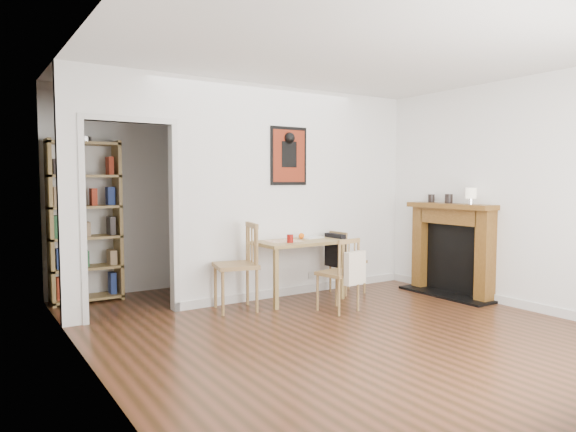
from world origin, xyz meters
TOP-DOWN VIEW (x-y plane):
  - ground at (0.00, 0.00)m, footprint 5.20×5.20m
  - room_shell at (0.10, 1.34)m, footprint 5.20×5.20m
  - dining_table at (0.37, 1.10)m, footprint 1.06×0.68m
  - chair_left at (-0.50, 1.04)m, footprint 0.59×0.59m
  - chair_right at (1.11, 1.06)m, footprint 0.46×0.41m
  - chair_front at (0.44, 0.38)m, footprint 0.48×0.52m
  - bookshelf at (-1.80, 2.40)m, footprint 0.81×0.32m
  - fireplace at (2.16, 0.25)m, footprint 0.45×1.25m
  - red_glass at (0.17, 0.95)m, footprint 0.07×0.07m
  - orange_fruit at (0.50, 1.20)m, footprint 0.07×0.07m
  - placemat at (0.18, 1.11)m, footprint 0.42×0.33m
  - notebook at (0.64, 1.20)m, footprint 0.31×0.25m
  - mantel_lamp at (2.08, -0.07)m, footprint 0.13×0.13m
  - ceramic_jar_a at (2.14, 0.30)m, footprint 0.10×0.10m
  - ceramic_jar_b at (2.17, 0.61)m, footprint 0.08×0.08m

SIDE VIEW (x-z plane):
  - ground at x=0.00m, z-range 0.00..0.00m
  - chair_right at x=1.11m, z-range 0.01..0.82m
  - chair_front at x=0.44m, z-range 0.01..0.83m
  - chair_left at x=-0.50m, z-range 0.00..0.98m
  - fireplace at x=2.16m, z-range 0.04..1.20m
  - dining_table at x=0.37m, z-range 0.28..1.00m
  - placemat at x=0.18m, z-range 0.73..0.73m
  - notebook at x=0.64m, z-range 0.73..0.74m
  - orange_fruit at x=0.50m, z-range 0.73..0.80m
  - red_glass at x=0.17m, z-range 0.73..0.82m
  - bookshelf at x=-1.80m, z-range -0.01..1.91m
  - ceramic_jar_b at x=2.17m, z-range 1.16..1.27m
  - ceramic_jar_a at x=2.14m, z-range 1.16..1.28m
  - mantel_lamp at x=2.08m, z-range 1.18..1.39m
  - room_shell at x=0.10m, z-range -1.30..3.90m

